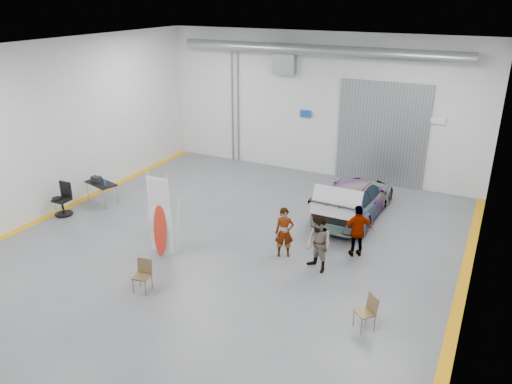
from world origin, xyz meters
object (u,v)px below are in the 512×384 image
at_px(person_b, 318,244).
at_px(work_table, 100,183).
at_px(folding_chair_far, 364,319).
at_px(shop_stool, 58,207).
at_px(sedan_car, 354,198).
at_px(person_c, 358,231).
at_px(surfboard_display, 159,222).
at_px(folding_chair_near, 143,282).
at_px(office_chair, 64,201).
at_px(person_a, 284,232).

height_order(person_b, work_table, person_b).
distance_m(folding_chair_far, shop_stool, 11.59).
xyz_separation_m(sedan_car, person_b, (0.18, -4.11, 0.16)).
bearing_deg(shop_stool, work_table, 71.37).
height_order(sedan_car, person_c, person_c).
relative_size(person_c, surfboard_display, 0.62).
distance_m(folding_chair_near, office_chair, 6.27).
bearing_deg(work_table, person_b, -6.20).
xyz_separation_m(person_c, folding_chair_far, (1.17, -3.37, -0.55)).
distance_m(surfboard_display, work_table, 5.03).
bearing_deg(folding_chair_near, folding_chair_far, 0.61).
height_order(sedan_car, surfboard_display, surfboard_display).
xyz_separation_m(person_a, surfboard_display, (-3.36, -1.62, 0.30)).
height_order(folding_chair_near, work_table, work_table).
height_order(person_b, surfboard_display, surfboard_display).
distance_m(person_c, surfboard_display, 5.92).
bearing_deg(sedan_car, folding_chair_far, 110.53).
bearing_deg(person_c, person_a, -6.41).
height_order(person_a, office_chair, person_a).
relative_size(surfboard_display, folding_chair_far, 3.05).
xyz_separation_m(work_table, office_chair, (-0.40, -1.42, -0.29)).
bearing_deg(office_chair, shop_stool, -130.35).
height_order(person_b, shop_stool, person_b).
height_order(folding_chair_near, folding_chair_far, folding_chair_near).
xyz_separation_m(folding_chair_far, shop_stool, (-11.51, 1.42, 0.07)).
relative_size(person_b, work_table, 1.20).
height_order(sedan_car, shop_stool, sedan_car).
bearing_deg(shop_stool, person_b, 3.63).
xyz_separation_m(person_a, work_table, (-7.84, 0.64, 0.02)).
bearing_deg(sedan_car, person_b, 94.10).
relative_size(sedan_car, folding_chair_near, 5.34).
relative_size(folding_chair_near, office_chair, 0.75).
distance_m(person_a, surfboard_display, 3.74).
height_order(folding_chair_near, shop_stool, folding_chair_near).
bearing_deg(folding_chair_far, work_table, -151.84).
height_order(sedan_car, person_a, person_a).
height_order(shop_stool, office_chair, office_chair).
xyz_separation_m(person_a, person_c, (1.96, 0.99, 0.04)).
relative_size(person_a, office_chair, 1.32).
height_order(folding_chair_near, office_chair, office_chair).
relative_size(sedan_car, office_chair, 3.99).
bearing_deg(office_chair, folding_chair_far, -9.42).
bearing_deg(person_a, folding_chair_near, -152.23).
height_order(person_b, folding_chair_far, person_b).
bearing_deg(person_b, shop_stool, -148.54).
distance_m(person_a, shop_stool, 8.44).
xyz_separation_m(person_a, folding_chair_near, (-2.58, -3.47, -0.50)).
height_order(person_a, folding_chair_far, person_a).
relative_size(sedan_car, work_table, 3.35).
distance_m(work_table, office_chair, 1.51).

